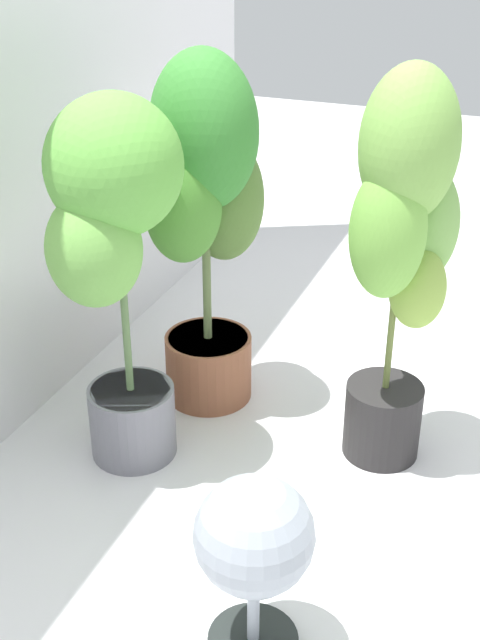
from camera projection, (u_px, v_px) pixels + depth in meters
ground_plane at (311, 502)px, 2.01m from camera, size 8.00×8.00×0.00m
potted_plant_front_right at (403, 235)px, 1.92m from camera, size 0.38×0.28×1.01m
potted_plant_back_center at (113, 238)px, 1.90m from camera, size 0.45×0.43×0.95m
potted_plant_back_right at (206, 202)px, 2.16m from camera, size 0.42×0.40×0.99m
floor_fan at (254, 543)px, 1.51m from camera, size 0.31×0.31×0.40m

